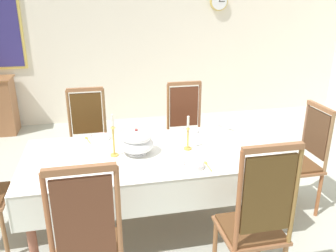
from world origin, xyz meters
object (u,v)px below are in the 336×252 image
Objects in this scene: chair_north_a at (89,138)px; soup_tureen at (137,142)px; candlestick_west at (114,139)px; dining_table at (152,160)px; bowl_far_left at (191,130)px; chair_south_b at (256,220)px; spoon_secondary at (206,164)px; chair_head_east at (302,157)px; chair_north_b at (186,130)px; chair_south_a at (88,244)px; candlestick_east at (188,137)px; bowl_far_right at (274,161)px; bowl_near_right at (194,165)px; spoon_primary at (87,139)px; bowl_near_left at (101,137)px; mounted_clock at (219,1)px.

chair_north_a is 3.76× the size of soup_tureen.
candlestick_west reaches higher than soup_tureen.
bowl_far_left is at bearing 40.96° from dining_table.
chair_south_b is at bearing -53.04° from soup_tureen.
bowl_far_left is at bearing 83.44° from spoon_secondary.
chair_north_b is at bearing 45.52° from chair_head_east.
dining_table is at bearing 58.70° from chair_south_a.
dining_table is 0.40m from candlestick_west.
chair_south_a is 1.14m from chair_south_b.
bowl_far_left is at bearing 70.83° from candlestick_east.
bowl_far_right is (0.39, -1.35, 0.20)m from chair_north_b.
chair_south_a reaches higher than chair_north_a.
chair_south_b is (1.14, -0.00, 0.01)m from chair_south_a.
candlestick_east is (0.46, -0.00, 0.01)m from soup_tureen.
candlestick_west is 0.72m from bowl_near_right.
chair_south_b is 3.24× the size of candlestick_west.
chair_head_east is (1.51, 0.00, -0.12)m from dining_table.
candlestick_west is 0.52m from spoon_primary.
chair_south_b is at bearing -0.07° from chair_south_a.
bowl_near_right is 1.00× the size of spoon_primary.
chair_south_b is at bearing 134.64° from chair_head_east.
bowl_near_right is at bearing -51.37° from dining_table.
chair_north_b reaches higher than bowl_near_left.
bowl_near_left is (-1.95, 0.41, 0.22)m from chair_head_east.
soup_tureen is 0.79× the size of candlestick_west.
bowl_far_left is (1.04, -0.52, 0.20)m from chair_north_a.
chair_south_a is 2.28m from chair_head_east.
chair_north_a is 6.37× the size of spoon_secondary.
chair_south_b is 1.20m from soup_tureen.
mounted_clock is at bearing 34.98° from spoon_primary.
bowl_far_left is 0.74m from spoon_secondary.
chair_north_b is at bearing 81.33° from spoon_secondary.
chair_north_b and candlestick_west have the same top height.
candlestick_west is at bearing -76.84° from spoon_primary.
dining_table is 12.75× the size of spoon_primary.
spoon_secondary is at bearing 106.53° from chair_head_east.
soup_tureen is 0.52m from bowl_near_left.
bowl_near_right reaches higher than dining_table.
bowl_near_right is at bearing -58.25° from spoon_primary.
mounted_clock reaches higher than bowl_far_left.
soup_tureen is 0.46m from candlestick_east.
chair_south_a reaches higher than chair_north_b.
bowl_far_right is at bearing -17.95° from candlestick_west.
chair_south_a is 1.86m from chair_north_a.
dining_table is 0.53m from spoon_secondary.
candlestick_east is 3.65m from mounted_clock.
chair_north_a reaches higher than soup_tureen.
chair_north_b is at bearing 58.58° from chair_south_a.
chair_south_a is (-0.57, -0.93, -0.08)m from dining_table.
mounted_clock reaches higher than chair_north_b.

